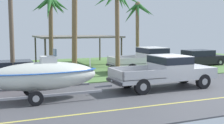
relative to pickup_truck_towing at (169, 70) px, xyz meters
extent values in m
cube|color=#4C4C51|center=(0.29, -1.09, -1.04)|extent=(36.00, 8.00, 0.06)
cube|color=#567F42|center=(0.29, 9.91, -1.01)|extent=(36.00, 14.00, 0.11)
cube|color=#DBCC4C|center=(0.29, -2.89, -1.01)|extent=(34.20, 0.12, 0.01)
cube|color=silver|center=(-0.36, 0.00, -0.38)|extent=(5.69, 1.99, 0.22)
cube|color=silver|center=(1.68, 0.00, -0.08)|extent=(1.59, 1.99, 0.38)
cube|color=silver|center=(0.04, 0.00, 0.26)|extent=(1.71, 1.99, 1.05)
cube|color=black|center=(0.04, 0.00, 0.55)|extent=(1.73, 2.01, 0.38)
cube|color=gray|center=(-2.01, 0.00, -0.25)|extent=(2.39, 1.99, 0.04)
cube|color=silver|center=(-2.01, 0.95, -0.04)|extent=(2.39, 0.08, 0.45)
cube|color=silver|center=(-2.01, -0.95, -0.04)|extent=(2.39, 0.08, 0.45)
cube|color=silver|center=(-3.17, 0.00, -0.04)|extent=(0.08, 1.99, 0.45)
cube|color=#333338|center=(-3.27, 0.00, -0.44)|extent=(0.12, 1.79, 0.16)
sphere|color=#B2B2B7|center=(-3.39, 0.00, -0.39)|extent=(0.10, 0.10, 0.10)
cylinder|color=black|center=(1.61, 0.88, -0.61)|extent=(0.80, 0.28, 0.80)
cylinder|color=#9E9EA3|center=(1.61, 0.88, -0.61)|extent=(0.36, 0.29, 0.36)
cylinder|color=black|center=(1.61, -0.88, -0.61)|extent=(0.80, 0.28, 0.80)
cylinder|color=#9E9EA3|center=(1.61, -0.88, -0.61)|extent=(0.36, 0.29, 0.36)
cylinder|color=black|center=(-2.13, 0.88, -0.61)|extent=(0.80, 0.28, 0.80)
cylinder|color=#9E9EA3|center=(-2.13, 0.88, -0.61)|extent=(0.36, 0.29, 0.36)
cylinder|color=black|center=(-2.13, -0.88, -0.61)|extent=(0.80, 0.28, 0.80)
cylinder|color=#9E9EA3|center=(-2.13, -0.88, -0.61)|extent=(0.36, 0.29, 0.36)
cube|color=gray|center=(-3.84, 0.00, -0.63)|extent=(0.90, 0.10, 0.08)
cube|color=gray|center=(-6.77, 0.94, -0.63)|extent=(4.96, 0.12, 0.10)
cube|color=gray|center=(-6.77, -0.94, -0.63)|extent=(4.96, 0.12, 0.10)
cylinder|color=black|center=(-7.26, 1.00, -0.69)|extent=(0.64, 0.22, 0.64)
cylinder|color=#9E9EA3|center=(-7.26, 1.00, -0.69)|extent=(0.29, 0.23, 0.29)
cylinder|color=black|center=(-7.26, -1.00, -0.69)|extent=(0.64, 0.22, 0.64)
cylinder|color=#9E9EA3|center=(-7.26, -1.00, -0.69)|extent=(0.29, 0.23, 0.29)
ellipsoid|color=silver|center=(-6.77, 0.00, 0.07)|extent=(5.00, 1.72, 1.30)
ellipsoid|color=#1E4CA5|center=(-6.77, 0.00, 0.30)|extent=(5.10, 1.76, 0.12)
cube|color=silver|center=(-6.52, 0.00, 0.65)|extent=(0.70, 0.60, 0.65)
cube|color=slate|center=(-6.22, 0.00, 1.13)|extent=(0.06, 0.56, 0.36)
cylinder|color=silver|center=(-4.52, 0.00, 0.58)|extent=(0.04, 0.04, 0.50)
cube|color=silver|center=(1.96, 5.81, -0.38)|extent=(5.78, 2.08, 0.22)
cube|color=silver|center=(4.05, 5.81, -0.08)|extent=(1.62, 2.08, 0.38)
cube|color=silver|center=(2.37, 5.81, 0.28)|extent=(1.73, 2.08, 1.09)
cube|color=black|center=(2.37, 5.81, 0.59)|extent=(1.75, 2.10, 0.38)
cube|color=#9D9D9D|center=(0.29, 5.81, -0.25)|extent=(2.43, 2.08, 0.04)
cube|color=silver|center=(0.29, 6.81, -0.04)|extent=(2.43, 0.08, 0.45)
cube|color=silver|center=(0.29, 4.82, -0.04)|extent=(2.43, 0.08, 0.45)
cube|color=silver|center=(-0.88, 5.81, -0.04)|extent=(0.08, 2.08, 0.45)
cube|color=#333338|center=(-0.98, 5.81, -0.44)|extent=(0.12, 1.87, 0.16)
sphere|color=#B2B2B7|center=(-1.10, 5.81, -0.39)|extent=(0.10, 0.10, 0.10)
cylinder|color=black|center=(3.96, 6.74, -0.61)|extent=(0.80, 0.28, 0.80)
cylinder|color=#9E9EA3|center=(3.96, 6.74, -0.61)|extent=(0.36, 0.29, 0.36)
cylinder|color=black|center=(3.96, 4.89, -0.61)|extent=(0.80, 0.28, 0.80)
cylinder|color=#9E9EA3|center=(3.96, 4.89, -0.61)|extent=(0.36, 0.29, 0.36)
cylinder|color=black|center=(0.17, 6.74, -0.61)|extent=(0.80, 0.28, 0.80)
cylinder|color=#9E9EA3|center=(0.17, 6.74, -0.61)|extent=(0.36, 0.29, 0.36)
cylinder|color=black|center=(0.17, 4.89, -0.61)|extent=(0.80, 0.28, 0.80)
cylinder|color=#9E9EA3|center=(0.17, 4.89, -0.61)|extent=(0.36, 0.29, 0.36)
cube|color=black|center=(7.98, 7.15, -0.48)|extent=(4.37, 1.82, 0.70)
cube|color=black|center=(7.76, 7.15, 0.12)|extent=(2.45, 1.67, 0.50)
cylinder|color=black|center=(9.47, 7.97, -0.68)|extent=(0.66, 0.22, 0.66)
cylinder|color=#9E9EA3|center=(9.47, 7.97, -0.68)|extent=(0.30, 0.23, 0.30)
cylinder|color=black|center=(9.47, 6.33, -0.68)|extent=(0.66, 0.22, 0.66)
cylinder|color=#9E9EA3|center=(9.47, 6.33, -0.68)|extent=(0.30, 0.23, 0.30)
cylinder|color=black|center=(6.49, 7.97, -0.68)|extent=(0.66, 0.22, 0.66)
cylinder|color=#9E9EA3|center=(6.49, 7.97, -0.68)|extent=(0.30, 0.23, 0.30)
cylinder|color=black|center=(6.49, 6.33, -0.68)|extent=(0.66, 0.22, 0.66)
cylinder|color=#9E9EA3|center=(6.49, 6.33, -0.68)|extent=(0.30, 0.23, 0.30)
cube|color=#B21E19|center=(-7.72, 4.27, -0.48)|extent=(4.34, 1.76, 0.70)
cube|color=black|center=(-7.94, 4.27, 0.12)|extent=(2.43, 1.62, 0.50)
cylinder|color=black|center=(-6.25, 5.06, -0.68)|extent=(0.66, 0.22, 0.66)
cylinder|color=#9E9EA3|center=(-6.25, 5.06, -0.68)|extent=(0.30, 0.23, 0.30)
cylinder|color=black|center=(-6.25, 3.48, -0.68)|extent=(0.66, 0.22, 0.66)
cylinder|color=#9E9EA3|center=(-6.25, 3.48, -0.68)|extent=(0.30, 0.23, 0.30)
cylinder|color=#4C4238|center=(1.19, 14.11, 0.23)|extent=(0.14, 0.14, 2.47)
cylinder|color=#4C4238|center=(1.19, 8.87, 0.23)|extent=(0.14, 0.14, 2.47)
cylinder|color=#4C4238|center=(-5.14, 14.11, 0.23)|extent=(0.14, 0.14, 2.47)
cylinder|color=#4C4238|center=(-5.14, 8.87, 0.23)|extent=(0.14, 0.14, 2.47)
cube|color=#6B665B|center=(-1.97, 11.49, 1.53)|extent=(6.83, 5.75, 0.14)
cylinder|color=brown|center=(-3.41, 6.76, 2.37)|extent=(0.38, 0.80, 6.78)
cylinder|color=brown|center=(-0.99, 4.76, 1.90)|extent=(0.29, 0.45, 5.82)
cone|color=#387A38|center=(-0.41, 4.87, 4.07)|extent=(1.46, 0.56, 1.67)
cone|color=#387A38|center=(-0.54, 5.31, 4.21)|extent=(1.27, 1.45, 1.43)
cylinder|color=brown|center=(3.70, 10.81, 1.72)|extent=(0.32, 0.49, 5.47)
cone|color=#286028|center=(4.52, 10.74, 3.95)|extent=(1.87, 0.55, 1.34)
cone|color=#286028|center=(3.94, 11.19, 3.82)|extent=(0.95, 1.21, 1.48)
cone|color=#286028|center=(3.29, 11.33, 3.62)|extent=(1.31, 1.51, 1.91)
cone|color=#286028|center=(3.08, 10.82, 4.03)|extent=(1.45, 0.36, 1.13)
cone|color=#286028|center=(3.52, 10.38, 3.84)|extent=(0.79, 1.25, 1.44)
cone|color=#286028|center=(4.07, 10.31, 3.96)|extent=(1.24, 1.47, 1.33)
sphere|color=brown|center=(3.70, 10.81, 4.46)|extent=(0.51, 0.51, 0.51)
cylinder|color=brown|center=(-4.74, 8.55, 1.73)|extent=(0.32, 0.55, 5.48)
cone|color=#286028|center=(-4.03, 8.65, 4.04)|extent=(1.69, 0.64, 1.21)
cone|color=#286028|center=(-4.11, 9.07, 3.93)|extent=(1.70, 1.51, 1.42)
cone|color=#286028|center=(-4.64, 9.14, 3.63)|extent=(0.62, 1.54, 1.87)
cone|color=#286028|center=(-5.12, 9.02, 4.03)|extent=(1.20, 1.37, 1.18)
cone|color=#286028|center=(-5.36, 8.90, 3.97)|extent=(1.54, 1.06, 1.23)
cone|color=#286028|center=(-5.25, 8.36, 4.02)|extent=(1.38, 0.81, 1.18)
cone|color=#286028|center=(-4.98, 7.83, 3.68)|extent=(0.95, 1.83, 1.84)
cone|color=#286028|center=(-4.56, 8.09, 3.86)|extent=(0.76, 1.28, 1.42)
cone|color=#286028|center=(-4.29, 8.19, 3.92)|extent=(1.36, 1.20, 1.38)
cylinder|color=brown|center=(-7.83, 3.58, 2.73)|extent=(0.24, 0.24, 7.48)
camera|label=1|loc=(-8.89, -13.24, 2.22)|focal=46.55mm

